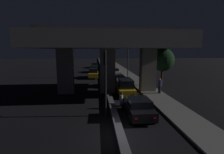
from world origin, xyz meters
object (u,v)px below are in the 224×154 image
at_px(car_taxi_yellow_lead_oncoming, 93,73).
at_px(car_taxi_yellow_fifth, 109,68).
at_px(car_black_lead, 139,107).
at_px(car_dark_green_second_oncoming, 93,69).
at_px(car_dark_green_third_oncoming, 95,65).
at_px(motorcycle_blue_filtering_near, 121,102).
at_px(pedestrian_on_sidewalk, 160,86).
at_px(car_black_third, 119,80).
at_px(car_taxi_yellow_second, 125,87).
at_px(traffic_light_left_of_median, 105,72).
at_px(car_white_fourth, 114,72).
at_px(street_lamp, 127,50).

bearing_deg(car_taxi_yellow_lead_oncoming, car_taxi_yellow_fifth, 158.34).
relative_size(car_black_lead, car_dark_green_second_oncoming, 1.03).
bearing_deg(car_dark_green_third_oncoming, motorcycle_blue_filtering_near, 3.42).
xyz_separation_m(car_taxi_yellow_lead_oncoming, pedestrian_on_sidewalk, (8.09, -13.24, 0.10)).
bearing_deg(car_dark_green_third_oncoming, car_black_third, 7.59).
bearing_deg(car_taxi_yellow_second, motorcycle_blue_filtering_near, 167.18).
bearing_deg(motorcycle_blue_filtering_near, car_dark_green_second_oncoming, 8.76).
xyz_separation_m(car_taxi_yellow_lead_oncoming, car_dark_green_second_oncoming, (-0.19, 8.70, -0.18)).
bearing_deg(car_taxi_yellow_lead_oncoming, car_taxi_yellow_second, 16.50).
xyz_separation_m(car_black_lead, car_taxi_yellow_second, (0.05, 6.95, 0.19)).
height_order(car_taxi_yellow_second, car_taxi_yellow_lead_oncoming, car_taxi_yellow_second).
bearing_deg(traffic_light_left_of_median, pedestrian_on_sidewalk, 42.89).
distance_m(car_taxi_yellow_lead_oncoming, car_dark_green_third_oncoming, 19.15).
relative_size(traffic_light_left_of_median, car_white_fourth, 1.23).
xyz_separation_m(car_taxi_yellow_second, motorcycle_blue_filtering_near, (-1.13, -4.86, -0.35)).
bearing_deg(motorcycle_blue_filtering_near, car_dark_green_third_oncoming, 6.69).
distance_m(car_black_third, car_white_fourth, 8.81).
relative_size(car_white_fourth, car_taxi_yellow_lead_oncoming, 0.94).
bearing_deg(street_lamp, car_dark_green_second_oncoming, 127.84).
height_order(car_black_lead, car_dark_green_second_oncoming, car_black_lead).
xyz_separation_m(traffic_light_left_of_median, car_black_lead, (2.57, -0.52, -2.80)).
distance_m(traffic_light_left_of_median, pedestrian_on_sidewalk, 9.64).
bearing_deg(car_black_third, motorcycle_blue_filtering_near, 173.04).
height_order(street_lamp, pedestrian_on_sidewalk, street_lamp).
bearing_deg(car_black_lead, street_lamp, -6.74).
distance_m(traffic_light_left_of_median, motorcycle_blue_filtering_near, 3.66).
bearing_deg(traffic_light_left_of_median, car_black_third, 77.90).
distance_m(car_dark_green_third_oncoming, motorcycle_blue_filtering_near, 37.25).
bearing_deg(street_lamp, pedestrian_on_sidewalk, -82.70).
bearing_deg(car_white_fourth, motorcycle_blue_filtering_near, 173.60).
xyz_separation_m(car_taxi_yellow_lead_oncoming, car_dark_green_third_oncoming, (-0.00, 19.15, -0.18)).
distance_m(car_dark_green_second_oncoming, car_dark_green_third_oncoming, 10.45).
bearing_deg(car_dark_green_second_oncoming, car_black_third, 15.37).
distance_m(car_taxi_yellow_fifth, car_dark_green_second_oncoming, 4.02).
xyz_separation_m(car_taxi_yellow_second, car_black_third, (0.02, 5.87, -0.22)).
xyz_separation_m(street_lamp, motorcycle_blue_filtering_near, (-3.58, -18.26, -4.60)).
xyz_separation_m(car_white_fourth, pedestrian_on_sidewalk, (3.97, -14.78, 0.21)).
distance_m(car_taxi_yellow_second, car_dark_green_third_oncoming, 32.52).
bearing_deg(car_white_fourth, car_dark_green_third_oncoming, 10.74).
distance_m(car_taxi_yellow_second, motorcycle_blue_filtering_near, 5.00).
xyz_separation_m(car_black_lead, car_dark_green_third_oncoming, (-3.86, 39.23, -0.05)).
relative_size(car_black_third, car_dark_green_third_oncoming, 0.90).
bearing_deg(motorcycle_blue_filtering_near, street_lamp, -8.70).
relative_size(car_taxi_yellow_lead_oncoming, motorcycle_blue_filtering_near, 2.38).
distance_m(street_lamp, car_taxi_yellow_lead_oncoming, 7.69).
distance_m(car_white_fourth, car_dark_green_second_oncoming, 8.36).
xyz_separation_m(car_black_lead, pedestrian_on_sidewalk, (4.24, 6.84, 0.24)).
relative_size(car_taxi_yellow_second, pedestrian_on_sidewalk, 2.48).
relative_size(car_black_third, pedestrian_on_sidewalk, 2.38).
height_order(car_taxi_yellow_fifth, car_dark_green_third_oncoming, car_taxi_yellow_fifth).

